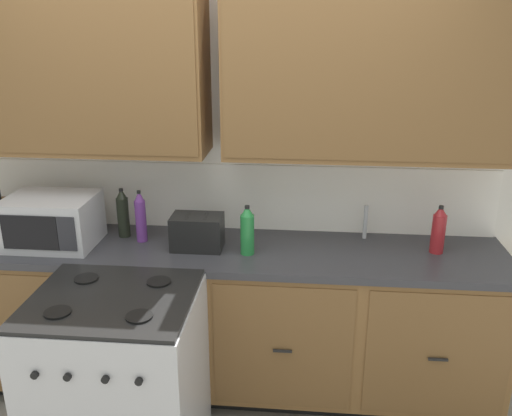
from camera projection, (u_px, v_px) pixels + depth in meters
name	position (u px, v px, depth m)	size (l,w,h in m)	color
wall_unit	(218.00, 110.00, 2.97)	(4.39, 0.40, 2.43)	white
counter_run	(217.00, 318.00, 3.18)	(3.22, 0.64, 0.93)	black
stove_range	(120.00, 383.00, 2.63)	(0.76, 0.68, 0.95)	#B7B7BC
microwave	(52.00, 221.00, 3.03)	(0.48, 0.37, 0.28)	#B7B7BC
toaster	(197.00, 232.00, 2.99)	(0.28, 0.18, 0.19)	black
sink_faucet	(365.00, 222.00, 3.12)	(0.02, 0.02, 0.20)	#B2B5BA
bottle_violet	(141.00, 217.00, 3.07)	(0.06, 0.06, 0.30)	#663384
bottle_dark	(123.00, 213.00, 3.14)	(0.07, 0.07, 0.29)	black
bottle_red	(439.00, 230.00, 2.93)	(0.07, 0.07, 0.27)	maroon
bottle_green	(247.00, 230.00, 2.91)	(0.07, 0.07, 0.28)	#237A38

